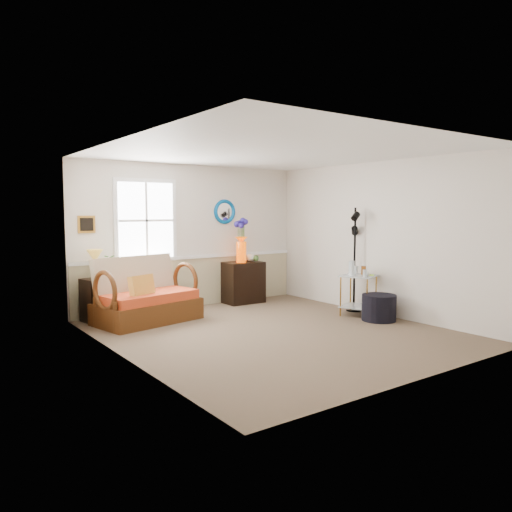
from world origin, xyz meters
TOP-DOWN VIEW (x-y plane):
  - floor at (0.00, 0.00)m, footprint 4.50×5.00m
  - ceiling at (0.00, 0.00)m, footprint 4.50×5.00m
  - walls at (0.00, 0.00)m, footprint 4.51×5.01m
  - wainscot at (0.00, 2.48)m, footprint 4.46×0.02m
  - chair_rail at (0.00, 2.47)m, footprint 4.46×0.04m
  - window at (-0.90, 2.47)m, footprint 1.14×0.06m
  - picture at (-1.92, 2.48)m, footprint 0.28×0.03m
  - mirror at (0.70, 2.48)m, footprint 0.47×0.07m
  - loveseat at (-1.22, 1.74)m, footprint 1.73×1.20m
  - throw_pillow at (-1.38, 1.56)m, footprint 0.45×0.27m
  - lamp_stand at (-1.87, 2.24)m, footprint 0.46×0.46m
  - table_lamp at (-1.86, 2.29)m, footprint 0.28×0.28m
  - potted_plant at (-1.72, 2.27)m, footprint 0.36×0.39m
  - cabinet at (0.96, 2.23)m, footprint 0.75×0.49m
  - flower_vase at (0.89, 2.19)m, footprint 0.31×0.31m
  - side_table at (1.88, 0.12)m, footprint 0.71×0.71m
  - tabletop_items at (1.89, 0.11)m, footprint 0.59×0.59m
  - floor_lamp at (2.10, 0.43)m, footprint 0.32×0.32m
  - ottoman at (1.85, -0.35)m, footprint 0.60×0.60m

SIDE VIEW (x-z plane):
  - floor at x=0.00m, z-range -0.01..0.01m
  - ottoman at x=1.85m, z-range 0.00..0.42m
  - side_table at x=1.88m, z-range 0.00..0.69m
  - lamp_stand at x=-1.87m, z-range 0.00..0.69m
  - cabinet at x=0.96m, z-range 0.00..0.79m
  - wainscot at x=0.00m, z-range 0.00..0.90m
  - loveseat at x=-1.22m, z-range 0.00..1.04m
  - throw_pillow at x=-1.38m, z-range 0.34..0.78m
  - tabletop_items at x=1.89m, z-range 0.69..0.94m
  - potted_plant at x=-1.72m, z-range 0.69..0.98m
  - floor_lamp at x=2.10m, z-range 0.00..1.82m
  - chair_rail at x=0.00m, z-range 0.89..0.95m
  - table_lamp at x=-1.86m, z-range 0.69..1.15m
  - flower_vase at x=0.89m, z-range 0.79..1.60m
  - walls at x=0.00m, z-range 0.00..2.60m
  - picture at x=-1.92m, z-range 1.41..1.69m
  - window at x=-0.90m, z-range 0.88..2.32m
  - mirror at x=0.70m, z-range 1.51..1.99m
  - ceiling at x=0.00m, z-range 2.60..2.60m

